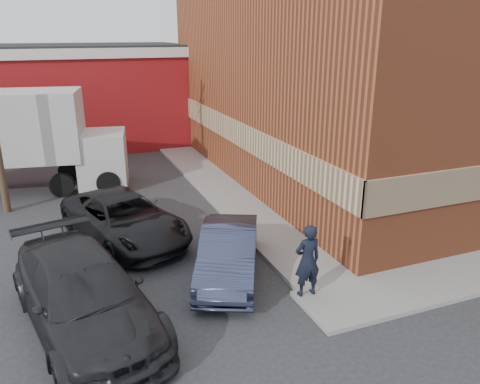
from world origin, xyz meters
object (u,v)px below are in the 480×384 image
object	(u,v)px
sedan	(228,253)
warehouse	(42,96)
brick_building	(379,69)
suv_b	(84,295)
suv_a	(124,219)
box_truck	(20,135)
man	(307,260)

from	to	relation	value
sedan	warehouse	bearing A→B (deg)	127.79
brick_building	suv_b	bearing A→B (deg)	-148.43
suv_a	box_truck	size ratio (longest dim) A/B	0.61
brick_building	man	xyz separation A→B (m)	(-8.70, -9.25, -3.64)
brick_building	suv_a	size ratio (longest dim) A/B	3.49
man	suv_b	size ratio (longest dim) A/B	0.33
man	sedan	size ratio (longest dim) A/B	0.44
sedan	suv_a	xyz separation A→B (m)	(-2.24, 3.38, 0.04)
brick_building	suv_b	xyz separation A→B (m)	(-13.82, -8.50, -3.86)
brick_building	box_truck	world-z (taller)	brick_building
box_truck	suv_b	bearing A→B (deg)	-71.58
man	suv_b	distance (m)	5.19
warehouse	suv_a	distance (m)	15.40
man	suv_a	xyz separation A→B (m)	(-3.62, 5.14, -0.32)
suv_b	suv_a	bearing A→B (deg)	58.66
warehouse	box_truck	xyz separation A→B (m)	(-0.85, -8.65, -0.46)
brick_building	sedan	xyz separation A→B (m)	(-10.08, -7.48, -3.99)
suv_a	brick_building	bearing A→B (deg)	0.28
sedan	box_truck	xyz separation A→B (m)	(-5.26, 9.84, 1.67)
man	sedan	bearing A→B (deg)	-51.11
suv_b	sedan	bearing A→B (deg)	2.73
brick_building	suv_a	bearing A→B (deg)	-161.58
brick_building	suv_a	xyz separation A→B (m)	(-12.32, -4.10, -3.96)
brick_building	suv_a	distance (m)	13.57
man	box_truck	bearing A→B (deg)	-59.44
warehouse	box_truck	distance (m)	8.70
suv_a	man	bearing A→B (deg)	-72.96
warehouse	suv_a	xyz separation A→B (m)	(2.18, -15.11, -2.09)
sedan	box_truck	distance (m)	11.28
brick_building	man	size ratio (longest dim) A/B	9.85
brick_building	sedan	world-z (taller)	brick_building
box_truck	suv_a	bearing A→B (deg)	-54.47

